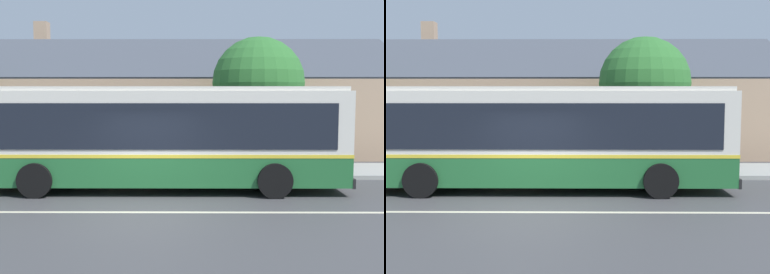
% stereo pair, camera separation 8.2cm
% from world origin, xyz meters
% --- Properties ---
extents(ground_plane, '(300.00, 300.00, 0.00)m').
position_xyz_m(ground_plane, '(0.00, 0.00, 0.00)').
color(ground_plane, '#424244').
extents(sidewalk_far, '(60.00, 3.00, 0.15)m').
position_xyz_m(sidewalk_far, '(0.00, 6.00, 0.07)').
color(sidewalk_far, '#9E9E99').
rests_on(sidewalk_far, ground).
extents(lane_divider_stripe, '(60.00, 0.16, 0.01)m').
position_xyz_m(lane_divider_stripe, '(0.00, 0.00, 0.00)').
color(lane_divider_stripe, beige).
rests_on(lane_divider_stripe, ground).
extents(community_building, '(23.33, 9.66, 6.79)m').
position_xyz_m(community_building, '(-0.76, 13.70, 1.93)').
color(community_building, tan).
rests_on(community_building, ground).
extents(transit_bus, '(11.71, 2.80, 3.16)m').
position_xyz_m(transit_bus, '(-0.03, 2.90, 1.70)').
color(transit_bus, '#236633').
rests_on(transit_bus, ground).
extents(street_tree_primary, '(3.52, 3.52, 5.11)m').
position_xyz_m(street_tree_primary, '(3.71, 6.89, 3.22)').
color(street_tree_primary, '#4C3828').
rests_on(street_tree_primary, ground).
extents(bus_stop_sign, '(0.36, 0.07, 2.40)m').
position_xyz_m(bus_stop_sign, '(5.99, 4.99, 1.64)').
color(bus_stop_sign, gray).
rests_on(bus_stop_sign, sidewalk_far).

